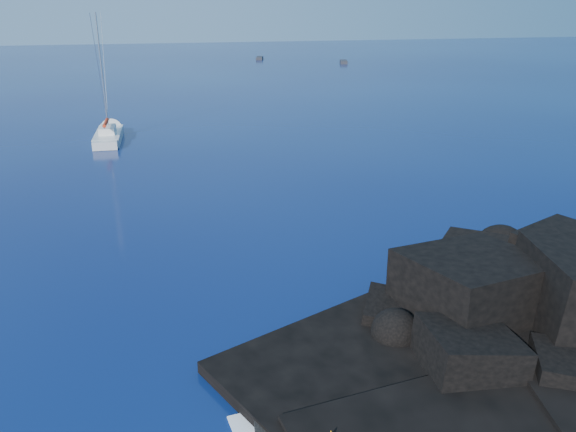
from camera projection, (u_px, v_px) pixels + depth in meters
name	position (u px, v px, depth m)	size (l,w,h in m)	color
surf_foam	(362.00, 358.00, 20.44)	(10.00, 8.00, 0.06)	white
sailboat	(109.00, 140.00, 53.80)	(2.33, 11.11, 11.64)	silver
distant_boat_a	(260.00, 59.00, 136.95)	(1.48, 4.77, 0.64)	#242429
distant_boat_b	(344.00, 63.00, 127.25)	(1.54, 4.95, 0.66)	#25252A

